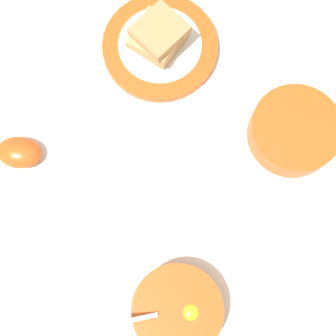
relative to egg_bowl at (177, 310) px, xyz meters
The scene contains 6 objects.
ground_plane 0.22m from the egg_bowl, 119.21° to the left, with size 3.00×3.00×0.00m, color silver.
egg_bowl is the anchor object (origin of this frame).
toast_plate 0.46m from the egg_bowl, 116.34° to the left, with size 0.21×0.21×0.02m.
toast_sandwich 0.46m from the egg_bowl, 116.59° to the left, with size 0.10×0.10×0.06m.
soup_spoon 0.38m from the egg_bowl, 160.02° to the left, with size 0.16×0.08×0.03m.
congee_bowl 0.35m from the egg_bowl, 78.27° to the left, with size 0.15×0.15×0.05m.
Camera 1 is at (0.07, -0.15, 0.79)m, focal length 50.00 mm.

